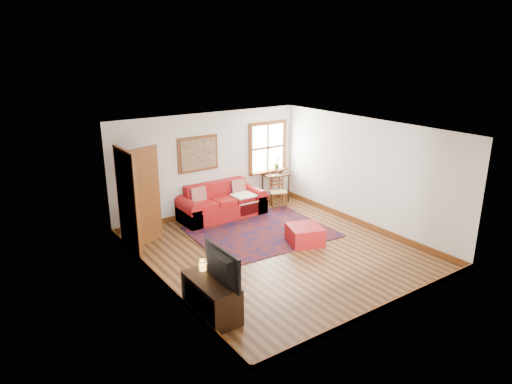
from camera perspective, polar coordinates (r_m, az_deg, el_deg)
ground at (r=9.41m, az=2.58°, el=-7.32°), size 5.50×5.50×0.00m
room_envelope at (r=8.85m, az=2.67°, el=2.44°), size 5.04×5.54×2.52m
window at (r=12.06m, az=1.63°, el=4.94°), size 1.18×0.20×1.38m
doorway at (r=9.51m, az=-14.67°, el=-0.71°), size 0.89×1.08×2.14m
framed_artwork at (r=10.94m, az=-7.24°, el=4.75°), size 1.05×0.07×0.85m
persian_rug at (r=10.27m, az=0.66°, el=-5.02°), size 3.04×2.49×0.02m
red_leather_sofa at (r=11.15m, az=-4.34°, el=-1.74°), size 2.11×0.87×0.82m
red_ottoman at (r=9.71m, az=6.12°, el=-5.33°), size 0.86×0.86×0.39m
side_table at (r=12.06m, az=2.48°, el=1.72°), size 0.65×0.49×0.78m
ladder_back_chair at (r=11.74m, az=2.70°, el=0.30°), size 0.53×0.52×0.87m
media_cabinet at (r=7.23m, az=-5.59°, el=-12.99°), size 0.49×1.09×0.60m
television at (r=6.84m, az=-4.96°, el=-9.34°), size 0.13×0.96×0.55m
candle_hurricane at (r=7.34m, az=-6.70°, el=-9.12°), size 0.12×0.12×0.18m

